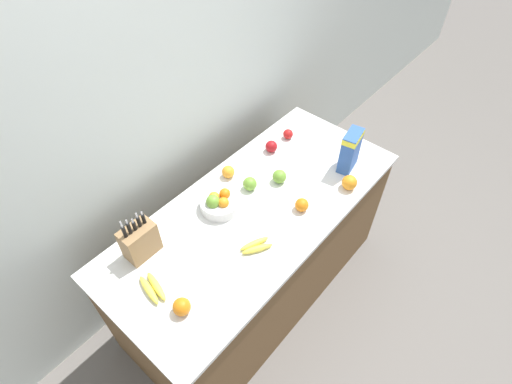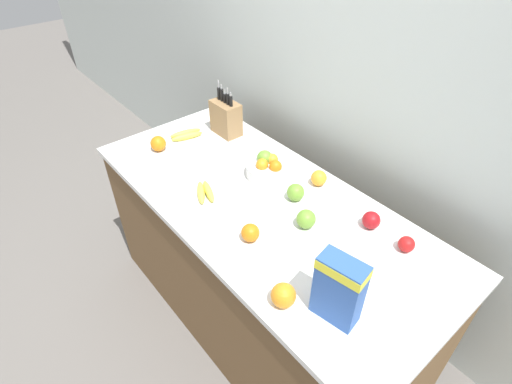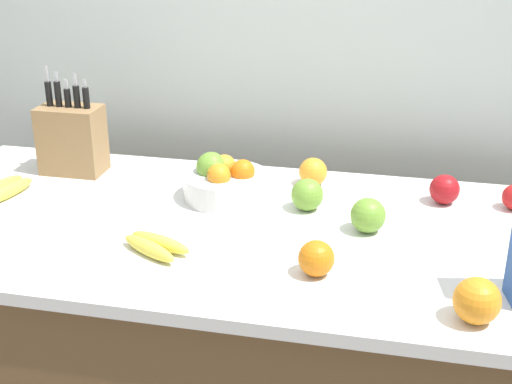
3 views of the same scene
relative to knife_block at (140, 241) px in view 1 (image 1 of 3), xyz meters
name	(u,v)px [view 1 (image 1 of 3)]	position (x,y,z in m)	size (l,w,h in m)	color
ground_plane	(256,287)	(0.60, -0.24, -0.99)	(14.00, 14.00, 0.00)	slate
wall_back	(171,104)	(0.60, 0.37, 0.31)	(9.00, 0.06, 2.60)	silver
counter	(256,253)	(0.60, -0.24, -0.54)	(1.84, 0.81, 0.89)	brown
knife_block	(140,241)	(0.00, 0.00, 0.00)	(0.17, 0.11, 0.30)	#937047
cereal_box	(350,149)	(1.21, -0.45, 0.05)	(0.17, 0.11, 0.26)	#2D56A8
fruit_bowl	(220,203)	(0.47, -0.09, -0.05)	(0.22, 0.22, 0.12)	silver
banana_bunch_left	(153,288)	(-0.11, -0.21, -0.08)	(0.11, 0.20, 0.04)	yellow
banana_bunch_right	(256,246)	(0.39, -0.42, -0.08)	(0.18, 0.13, 0.03)	yellow
apple_by_knife_block	(271,146)	(1.02, 0.00, -0.06)	(0.08, 0.08, 0.08)	#A31419
apple_rightmost	(279,176)	(0.84, -0.21, -0.06)	(0.08, 0.08, 0.08)	#6B9E33
apple_middle	(250,184)	(0.69, -0.12, -0.06)	(0.08, 0.08, 0.08)	#6B9E33
apple_front	(288,134)	(1.20, 0.00, -0.07)	(0.07, 0.07, 0.07)	red
orange_front_right	(182,307)	(-0.09, -0.39, -0.06)	(0.08, 0.08, 0.08)	orange
orange_near_bowl	(228,172)	(0.68, 0.05, -0.06)	(0.08, 0.08, 0.08)	orange
orange_by_cereal	(349,183)	(1.07, -0.55, -0.05)	(0.09, 0.09, 0.09)	orange
orange_back_center	(302,205)	(0.75, -0.44, -0.06)	(0.08, 0.08, 0.08)	orange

